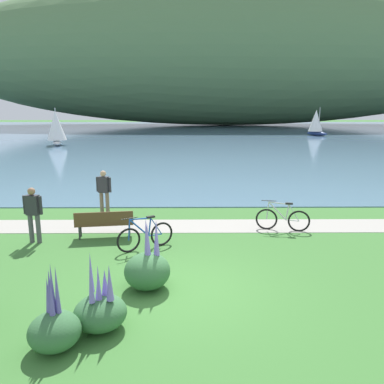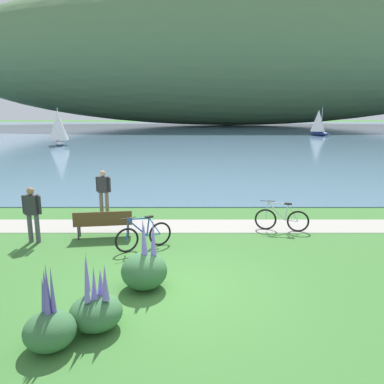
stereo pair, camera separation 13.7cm
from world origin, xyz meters
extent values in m
plane|color=#3D7533|center=(0.00, 0.00, 0.00)|extent=(200.00, 200.00, 0.00)
cube|color=#5B7F9E|center=(0.00, 47.11, 0.02)|extent=(180.00, 80.00, 0.04)
ellipsoid|color=#567A4C|center=(7.86, 72.28, 13.68)|extent=(116.42, 28.00, 27.28)
cube|color=#A39E93|center=(0.00, 4.67, 0.01)|extent=(60.00, 1.50, 0.01)
cube|color=brown|center=(-2.54, 3.58, 0.45)|extent=(1.85, 0.72, 0.05)
cube|color=brown|center=(-2.51, 3.38, 0.68)|extent=(1.79, 0.28, 0.40)
cylinder|color=#2D2D33|center=(-3.32, 3.65, 0.23)|extent=(0.05, 0.05, 0.45)
cylinder|color=#2D2D33|center=(-1.80, 3.85, 0.23)|extent=(0.05, 0.05, 0.45)
cylinder|color=#2D2D33|center=(-3.27, 3.31, 0.23)|extent=(0.05, 0.05, 0.45)
cylinder|color=#2D2D33|center=(-1.76, 3.52, 0.23)|extent=(0.05, 0.05, 0.45)
torus|color=black|center=(2.72, 4.28, 0.36)|extent=(0.72, 0.21, 0.72)
torus|color=black|center=(3.75, 4.06, 0.36)|extent=(0.72, 0.21, 0.72)
cylinder|color=silver|center=(3.05, 4.21, 0.67)|extent=(0.60, 0.17, 0.61)
cylinder|color=silver|center=(3.09, 4.20, 0.94)|extent=(0.65, 0.18, 0.09)
cylinder|color=silver|center=(3.37, 4.14, 0.65)|extent=(0.13, 0.07, 0.54)
cylinder|color=silver|center=(3.54, 4.10, 0.37)|extent=(0.42, 0.12, 0.05)
cylinder|color=silver|center=(3.58, 4.09, 0.64)|extent=(0.37, 0.11, 0.56)
cylinder|color=silver|center=(2.75, 4.28, 0.66)|extent=(0.09, 0.05, 0.60)
cube|color=black|center=(3.41, 4.13, 0.94)|extent=(0.26, 0.15, 0.05)
cylinder|color=black|center=(2.77, 4.27, 1.00)|extent=(0.47, 0.13, 0.02)
torus|color=black|center=(-1.58, 2.25, 0.36)|extent=(0.65, 0.43, 0.72)
torus|color=black|center=(-0.68, 2.79, 0.36)|extent=(0.65, 0.43, 0.72)
cylinder|color=#1E4CB2|center=(-1.29, 2.42, 0.67)|extent=(0.54, 0.35, 0.61)
cylinder|color=#1E4CB2|center=(-1.26, 2.45, 0.94)|extent=(0.58, 0.38, 0.09)
cylinder|color=#1E4CB2|center=(-1.01, 2.59, 0.65)|extent=(0.13, 0.10, 0.54)
cylinder|color=#1E4CB2|center=(-0.87, 2.68, 0.37)|extent=(0.38, 0.25, 0.05)
cylinder|color=#1E4CB2|center=(-0.83, 2.71, 0.64)|extent=(0.33, 0.22, 0.56)
cylinder|color=#1E4CB2|center=(-1.56, 2.26, 0.66)|extent=(0.09, 0.08, 0.60)
cube|color=black|center=(-0.98, 2.62, 0.94)|extent=(0.26, 0.21, 0.05)
cylinder|color=black|center=(-1.54, 2.28, 1.00)|extent=(0.42, 0.27, 0.02)
cylinder|color=#72604C|center=(-3.19, 6.14, 0.44)|extent=(0.14, 0.14, 0.88)
cylinder|color=#72604C|center=(-2.96, 6.07, 0.44)|extent=(0.14, 0.14, 0.88)
cube|color=#2D2D33|center=(-3.07, 6.11, 1.18)|extent=(0.43, 0.31, 0.60)
sphere|color=tan|center=(-3.07, 6.11, 1.60)|extent=(0.22, 0.22, 0.22)
cylinder|color=#2D2D33|center=(-3.32, 6.18, 1.18)|extent=(0.09, 0.09, 0.56)
cylinder|color=#2D2D33|center=(-2.82, 6.04, 1.18)|extent=(0.09, 0.09, 0.56)
cylinder|color=#4C4C51|center=(-4.66, 3.10, 0.44)|extent=(0.14, 0.14, 0.88)
cylinder|color=#4C4C51|center=(-4.42, 3.07, 0.44)|extent=(0.14, 0.14, 0.88)
cube|color=#2D2D33|center=(-4.54, 3.09, 1.18)|extent=(0.41, 0.28, 0.60)
sphere|color=#9E7051|center=(-4.54, 3.09, 1.60)|extent=(0.22, 0.22, 0.22)
cylinder|color=#2D2D33|center=(-4.80, 3.13, 1.18)|extent=(0.09, 0.09, 0.56)
cylinder|color=#2D2D33|center=(-4.29, 3.04, 1.18)|extent=(0.09, 0.09, 0.56)
ellipsoid|color=#386B3D|center=(-1.53, -1.59, 0.32)|extent=(0.99, 0.99, 0.64)
cylinder|color=#386B3D|center=(-1.62, -1.77, 0.57)|extent=(0.02, 0.02, 0.12)
cone|color=#8470D1|center=(-1.62, -1.77, 1.04)|extent=(0.11, 0.11, 0.82)
cylinder|color=#386B3D|center=(-1.31, -1.68, 0.57)|extent=(0.02, 0.02, 0.12)
cone|color=#8470D1|center=(-1.31, -1.68, 0.98)|extent=(0.14, 0.14, 0.69)
cylinder|color=#386B3D|center=(-1.44, -1.47, 0.57)|extent=(0.02, 0.02, 0.12)
cone|color=#8470D1|center=(-1.44, -1.47, 0.88)|extent=(0.14, 0.14, 0.50)
cylinder|color=#386B3D|center=(-1.72, -1.36, 0.57)|extent=(0.02, 0.02, 0.12)
cone|color=#8470D1|center=(-1.72, -1.36, 1.03)|extent=(0.10, 0.10, 0.80)
cylinder|color=#386B3D|center=(-1.53, -1.59, 0.57)|extent=(0.02, 0.02, 0.12)
cone|color=#8470D1|center=(-1.53, -1.59, 0.95)|extent=(0.09, 0.09, 0.64)
cylinder|color=#386B3D|center=(-1.52, -1.65, 0.57)|extent=(0.02, 0.02, 0.12)
cone|color=#8470D1|center=(-1.52, -1.65, 0.87)|extent=(0.12, 0.12, 0.47)
ellipsoid|color=#386B3D|center=(-2.17, -2.20, 0.33)|extent=(0.89, 0.89, 0.65)
cylinder|color=#386B3D|center=(-2.19, -2.16, 0.58)|extent=(0.02, 0.02, 0.12)
cone|color=#6B5BB7|center=(-2.19, -2.16, 0.89)|extent=(0.10, 0.10, 0.48)
cylinder|color=#386B3D|center=(-2.23, -2.10, 0.58)|extent=(0.02, 0.02, 0.12)
cone|color=#6B5BB7|center=(-2.23, -2.10, 1.03)|extent=(0.13, 0.13, 0.77)
cylinder|color=#386B3D|center=(-2.18, -2.13, 0.58)|extent=(0.02, 0.02, 0.12)
cone|color=#6B5BB7|center=(-2.18, -2.13, 1.10)|extent=(0.10, 0.10, 0.91)
cylinder|color=#386B3D|center=(-2.27, -2.09, 0.58)|extent=(0.02, 0.02, 0.12)
cone|color=#6B5BB7|center=(-2.27, -2.09, 0.96)|extent=(0.10, 0.10, 0.62)
cylinder|color=#386B3D|center=(-2.10, -2.13, 0.58)|extent=(0.02, 0.02, 0.12)
cone|color=#6B5BB7|center=(-2.10, -2.13, 1.07)|extent=(0.10, 0.10, 0.85)
cylinder|color=#386B3D|center=(-2.17, -2.22, 0.58)|extent=(0.02, 0.02, 0.12)
cone|color=#6B5BB7|center=(-2.17, -2.22, 0.95)|extent=(0.10, 0.10, 0.61)
ellipsoid|color=#386B3D|center=(-0.82, 0.04, 0.42)|extent=(1.05, 1.05, 0.83)
cylinder|color=#386B3D|center=(-0.60, 0.09, 0.73)|extent=(0.02, 0.02, 0.12)
cone|color=#8470D1|center=(-0.60, 0.09, 1.21)|extent=(0.14, 0.14, 0.84)
cylinder|color=#386B3D|center=(-0.84, 0.10, 0.73)|extent=(0.02, 0.02, 0.12)
cone|color=#8470D1|center=(-0.84, 0.10, 1.22)|extent=(0.09, 0.09, 0.87)
cylinder|color=#386B3D|center=(-0.82, 0.04, 0.73)|extent=(0.02, 0.02, 0.12)
cone|color=#8470D1|center=(-0.82, 0.04, 1.20)|extent=(0.10, 0.10, 0.83)
cylinder|color=#386B3D|center=(-0.80, 0.03, 0.73)|extent=(0.02, 0.02, 0.12)
cone|color=#8470D1|center=(-0.80, 0.03, 1.16)|extent=(0.15, 0.15, 0.76)
ellipsoid|color=navy|center=(17.42, 44.45, 0.32)|extent=(2.54, 3.11, 0.55)
cylinder|color=#B2B2B2|center=(17.56, 44.25, 2.18)|extent=(0.08, 0.08, 3.17)
cone|color=white|center=(17.25, 44.70, 2.02)|extent=(2.62, 2.62, 2.85)
ellipsoid|color=white|center=(-13.39, 31.88, 0.32)|extent=(1.81, 3.34, 0.56)
cylinder|color=#B2B2B2|center=(-13.46, 32.12, 2.21)|extent=(0.08, 0.08, 3.21)
cone|color=white|center=(-13.30, 31.60, 2.05)|extent=(2.39, 2.39, 2.89)
camera|label=1|loc=(0.13, -8.13, 4.10)|focal=36.25mm
camera|label=2|loc=(0.26, -8.13, 4.10)|focal=36.25mm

